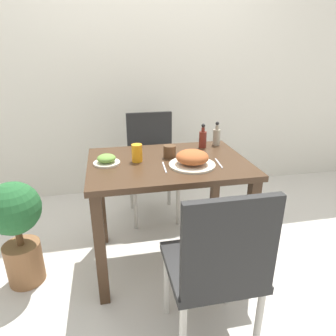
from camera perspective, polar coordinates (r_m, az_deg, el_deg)
name	(u,v)px	position (r m, az deg, el deg)	size (l,w,h in m)	color
ground_plane	(168,258)	(2.27, 0.00, -16.78)	(16.00, 16.00, 0.00)	beige
wall_back	(141,62)	(3.03, -5.13, 19.39)	(8.00, 0.05, 2.60)	beige
dining_table	(168,179)	(1.95, 0.00, -2.08)	(1.00, 0.72, 0.76)	#3D2819
chair_near	(217,265)	(1.42, 9.39, -17.74)	(0.42, 0.42, 0.91)	black
chair_far	(151,159)	(2.63, -3.16, 1.64)	(0.42, 0.42, 0.91)	black
food_plate	(192,159)	(1.81, 4.64, 1.75)	(0.28, 0.28, 0.10)	beige
side_plate	(107,160)	(1.88, -11.63, 1.53)	(0.16, 0.16, 0.06)	beige
drink_cup	(170,151)	(1.95, 0.31, 3.18)	(0.08, 0.08, 0.08)	#4C331E
juice_glass	(137,153)	(1.88, -5.92, 2.87)	(0.07, 0.07, 0.11)	orange
sauce_bottle	(217,136)	(2.24, 9.23, 6.04)	(0.05, 0.05, 0.17)	gray
condiment_bottle	(203,138)	(2.16, 6.63, 5.62)	(0.05, 0.05, 0.17)	maroon
fork_utensil	(164,167)	(1.79, -0.69, 0.14)	(0.02, 0.17, 0.00)	silver
spoon_utensil	(219,163)	(1.88, 9.64, 0.92)	(0.03, 0.16, 0.00)	silver
potted_plant_left	(17,225)	(2.07, -26.86, -9.70)	(0.32, 0.32, 0.70)	brown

